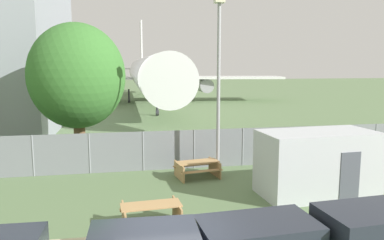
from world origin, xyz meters
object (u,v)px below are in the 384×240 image
Objects in this scene: picnic_bench_near_cabin at (151,213)px; picnic_bench_open_grass at (197,167)px; portable_cabin at (317,163)px; tree_near_hangar at (77,76)px; airplane at (148,74)px; car_dark_green_hatchback_near_right at (376,236)px.

picnic_bench_near_cabin and picnic_bench_open_grass have the same top height.
picnic_bench_open_grass is at bearing 140.14° from portable_cabin.
tree_near_hangar reaches higher than portable_cabin.
tree_near_hangar is (-3.18, 9.76, 4.06)m from picnic_bench_near_cabin.
tree_near_hangar is at bearing 137.90° from portable_cabin.
tree_near_hangar is at bearing 108.04° from picnic_bench_near_cabin.
airplane is 37.44m from portable_cabin.
car_dark_green_hatchback_near_right is (8.65, -13.23, -3.70)m from tree_near_hangar.
airplane reaches higher than picnic_bench_open_grass.
car_dark_green_hatchback_near_right is (-1.30, -5.34, -0.45)m from portable_cabin.
car_dark_green_hatchback_near_right reaches higher than picnic_bench_open_grass.
car_dark_green_hatchback_near_right is (5.47, -3.47, 0.36)m from picnic_bench_near_cabin.
tree_near_hangar is at bearing -11.22° from airplane.
airplane is at bearing 89.86° from car_dark_green_hatchback_near_right.
portable_cabin is 1.13× the size of car_dark_green_hatchback_near_right.
picnic_bench_near_cabin is at bearing 143.83° from car_dark_green_hatchback_near_right.
portable_cabin reaches higher than picnic_bench_open_grass.
tree_near_hangar reaches higher than car_dark_green_hatchback_near_right.
portable_cabin is 2.34× the size of picnic_bench_near_cabin.
airplane is 29.84m from tree_near_hangar.
airplane reaches higher than picnic_bench_near_cabin.
portable_cabin is at bearing 72.53° from car_dark_green_hatchback_near_right.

